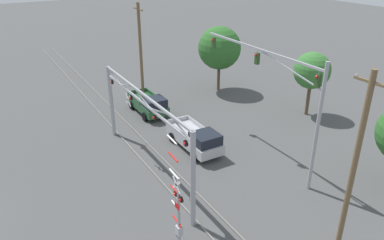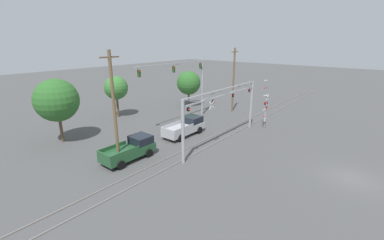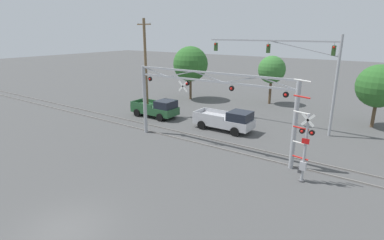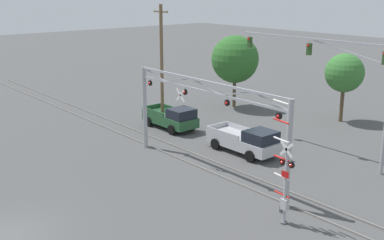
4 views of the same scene
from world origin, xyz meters
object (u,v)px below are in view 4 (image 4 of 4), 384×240
object	(u,v)px
crossing_gantry	(205,113)
background_tree_beyond_span	(235,59)
crossing_signal_mast	(285,182)
background_tree_far_right_verge	(344,73)
pickup_truck_following	(172,118)
utility_pole_left	(162,65)
traffic_signal_span	(349,75)
pickup_truck_lead	(246,141)

from	to	relation	value
crossing_gantry	background_tree_beyond_span	distance (m)	17.83
crossing_signal_mast	background_tree_far_right_verge	bearing A→B (deg)	115.70
crossing_signal_mast	pickup_truck_following	xyz separation A→B (m)	(-16.76, 5.93, -1.27)
utility_pole_left	pickup_truck_following	bearing A→B (deg)	-1.18
traffic_signal_span	pickup_truck_lead	size ratio (longest dim) A/B	2.21
crossing_gantry	background_tree_far_right_verge	size ratio (longest dim) A/B	2.24
utility_pole_left	pickup_truck_lead	bearing A→B (deg)	1.34
background_tree_beyond_span	background_tree_far_right_verge	size ratio (longest dim) A/B	1.17
pickup_truck_lead	background_tree_beyond_span	world-z (taller)	background_tree_beyond_span
pickup_truck_following	background_tree_far_right_verge	bearing A→B (deg)	59.17
pickup_truck_lead	utility_pole_left	distance (m)	10.56
pickup_truck_lead	traffic_signal_span	bearing A→B (deg)	35.12
crossing_gantry	background_tree_far_right_verge	xyz separation A→B (m)	(-1.39, 17.32, 0.35)
crossing_gantry	pickup_truck_lead	world-z (taller)	crossing_gantry
traffic_signal_span	pickup_truck_lead	distance (m)	8.23
utility_pole_left	traffic_signal_span	bearing A→B (deg)	14.84
crossing_signal_mast	background_tree_beyond_span	bearing A→B (deg)	140.96
traffic_signal_span	crossing_gantry	bearing A→B (deg)	-118.21
crossing_signal_mast	background_tree_far_right_verge	size ratio (longest dim) A/B	1.04
pickup_truck_lead	background_tree_beyond_span	size ratio (longest dim) A/B	0.79
background_tree_beyond_span	crossing_signal_mast	bearing A→B (deg)	-39.04
background_tree_beyond_span	background_tree_far_right_verge	world-z (taller)	background_tree_beyond_span
background_tree_beyond_span	background_tree_far_right_verge	xyz separation A→B (m)	(9.84, 3.49, -0.42)
pickup_truck_lead	pickup_truck_following	world-z (taller)	same
traffic_signal_span	pickup_truck_lead	world-z (taller)	traffic_signal_span
crossing_signal_mast	pickup_truck_following	bearing A→B (deg)	160.52
crossing_signal_mast	pickup_truck_lead	size ratio (longest dim) A/B	1.12
traffic_signal_span	utility_pole_left	world-z (taller)	utility_pole_left
crossing_gantry	crossing_signal_mast	world-z (taller)	crossing_signal_mast
crossing_gantry	traffic_signal_span	world-z (taller)	traffic_signal_span
crossing_gantry	traffic_signal_span	size ratio (longest dim) A/B	1.10
crossing_signal_mast	utility_pole_left	world-z (taller)	utility_pole_left
crossing_gantry	utility_pole_left	xyz separation A→B (m)	(-10.47, 4.45, 1.27)
pickup_truck_lead	background_tree_far_right_verge	bearing A→B (deg)	92.64
pickup_truck_lead	background_tree_far_right_verge	size ratio (longest dim) A/B	0.92
crossing_gantry	crossing_signal_mast	xyz separation A→B (m)	(7.67, -1.51, -1.73)
traffic_signal_span	background_tree_far_right_verge	xyz separation A→B (m)	(-5.91, 8.90, -1.69)
pickup_truck_lead	pickup_truck_following	xyz separation A→B (m)	(-8.28, -0.25, -0.00)
background_tree_beyond_span	crossing_gantry	bearing A→B (deg)	-50.90
pickup_truck_following	background_tree_far_right_verge	distance (m)	15.39
pickup_truck_lead	background_tree_beyond_span	bearing A→B (deg)	138.73
crossing_signal_mast	pickup_truck_following	size ratio (longest dim) A/B	1.20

